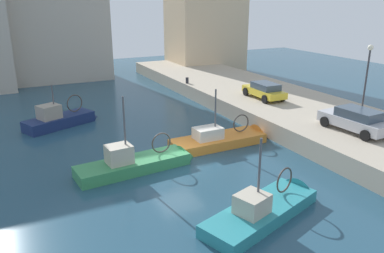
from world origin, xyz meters
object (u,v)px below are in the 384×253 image
object	(u,v)px
fishing_boat_teal	(267,212)
fishing_boat_green	(140,167)
fishing_boat_navy	(63,123)
parked_car_silver	(356,120)
mooring_bollard_mid	(187,80)
parked_car_yellow	(264,90)
quay_streetlamp	(367,69)
fishing_boat_orange	(224,142)

from	to	relation	value
fishing_boat_teal	fishing_boat_green	xyz separation A→B (m)	(-3.36, 6.85, 0.02)
fishing_boat_navy	parked_car_silver	xyz separation A→B (m)	(15.04, -12.80, 1.77)
fishing_boat_navy	mooring_bollard_mid	bearing A→B (deg)	18.89
fishing_boat_navy	parked_car_yellow	bearing A→B (deg)	-14.18
mooring_bollard_mid	quay_streetlamp	xyz separation A→B (m)	(5.65, -15.09, 2.98)
fishing_boat_navy	quay_streetlamp	bearing A→B (deg)	-31.87
fishing_boat_orange	parked_car_yellow	xyz separation A→B (m)	(6.45, 4.68, 1.76)
fishing_boat_green	parked_car_yellow	size ratio (longest dim) A/B	1.73
parked_car_yellow	mooring_bollard_mid	xyz separation A→B (m)	(-3.01, 7.91, -0.39)
fishing_boat_teal	quay_streetlamp	distance (m)	13.75
fishing_boat_orange	parked_car_yellow	size ratio (longest dim) A/B	1.70
fishing_boat_orange	fishing_boat_navy	size ratio (longest dim) A/B	1.16
fishing_boat_navy	mooring_bollard_mid	size ratio (longest dim) A/B	10.76
fishing_boat_orange	parked_car_silver	xyz separation A→B (m)	(6.47, -4.33, 1.82)
mooring_bollard_mid	parked_car_silver	bearing A→B (deg)	-79.86
fishing_boat_teal	fishing_boat_green	world-z (taller)	fishing_boat_green
fishing_boat_teal	mooring_bollard_mid	size ratio (longest dim) A/B	12.59
fishing_boat_green	parked_car_yellow	bearing A→B (deg)	25.29
parked_car_yellow	fishing_boat_teal	bearing A→B (deg)	-125.66
fishing_boat_orange	parked_car_silver	bearing A→B (deg)	-33.78
fishing_boat_navy	mooring_bollard_mid	xyz separation A→B (m)	(12.01, 4.11, 1.32)
fishing_boat_orange	parked_car_yellow	distance (m)	8.16
fishing_boat_teal	fishing_boat_orange	bearing A→B (deg)	71.51
fishing_boat_orange	quay_streetlamp	world-z (taller)	quay_streetlamp
fishing_boat_orange	quay_streetlamp	size ratio (longest dim) A/B	1.42
fishing_boat_green	parked_car_yellow	world-z (taller)	fishing_boat_green
parked_car_yellow	quay_streetlamp	world-z (taller)	quay_streetlamp
parked_car_yellow	quay_streetlamp	xyz separation A→B (m)	(2.64, -7.19, 2.59)
quay_streetlamp	fishing_boat_teal	bearing A→B (deg)	-154.72
fishing_boat_teal	fishing_boat_navy	world-z (taller)	fishing_boat_teal
fishing_boat_navy	fishing_boat_green	world-z (taller)	fishing_boat_green
parked_car_yellow	parked_car_silver	bearing A→B (deg)	-89.89
fishing_boat_teal	parked_car_silver	size ratio (longest dim) A/B	1.58
parked_car_silver	quay_streetlamp	bearing A→B (deg)	34.74
fishing_boat_teal	parked_car_silver	xyz separation A→B (m)	(9.17, 3.75, 1.83)
fishing_boat_green	mooring_bollard_mid	world-z (taller)	fishing_boat_green
fishing_boat_teal	parked_car_yellow	xyz separation A→B (m)	(9.16, 12.76, 1.76)
fishing_boat_teal	quay_streetlamp	bearing A→B (deg)	25.28
fishing_boat_orange	fishing_boat_navy	world-z (taller)	fishing_boat_orange
parked_car_yellow	quay_streetlamp	size ratio (longest dim) A/B	0.84
parked_car_yellow	fishing_boat_navy	bearing A→B (deg)	165.82
parked_car_silver	mooring_bollard_mid	world-z (taller)	parked_car_silver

